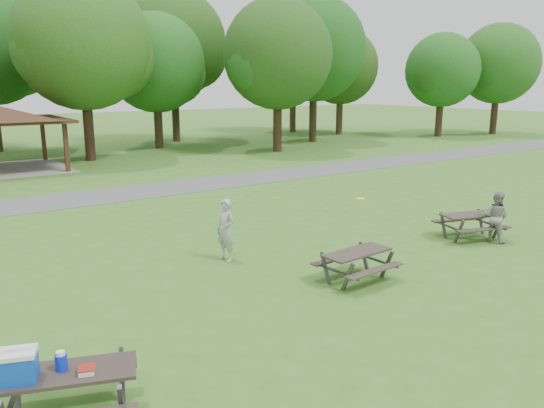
{
  "coord_description": "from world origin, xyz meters",
  "views": [
    {
      "loc": [
        -7.4,
        -8.05,
        4.66
      ],
      "look_at": [
        1.0,
        4.0,
        1.3
      ],
      "focal_mm": 35.0,
      "sensor_mm": 36.0,
      "label": 1
    }
  ],
  "objects_px": {
    "frisbee_catcher": "(496,217)",
    "picnic_table_near": "(51,377)",
    "picnic_table_middle": "(357,258)",
    "frisbee_thrower": "(226,230)"
  },
  "relations": [
    {
      "from": "frisbee_catcher",
      "to": "picnic_table_near",
      "type": "bearing_deg",
      "value": 89.6
    },
    {
      "from": "picnic_table_near",
      "to": "frisbee_catcher",
      "type": "relative_size",
      "value": 1.49
    },
    {
      "from": "picnic_table_middle",
      "to": "frisbee_thrower",
      "type": "bearing_deg",
      "value": 120.18
    },
    {
      "from": "picnic_table_near",
      "to": "picnic_table_middle",
      "type": "relative_size",
      "value": 1.25
    },
    {
      "from": "picnic_table_near",
      "to": "frisbee_thrower",
      "type": "relative_size",
      "value": 1.36
    },
    {
      "from": "picnic_table_near",
      "to": "picnic_table_middle",
      "type": "bearing_deg",
      "value": 12.94
    },
    {
      "from": "picnic_table_near",
      "to": "picnic_table_middle",
      "type": "height_order",
      "value": "picnic_table_near"
    },
    {
      "from": "picnic_table_middle",
      "to": "frisbee_catcher",
      "type": "height_order",
      "value": "frisbee_catcher"
    },
    {
      "from": "picnic_table_near",
      "to": "frisbee_catcher",
      "type": "bearing_deg",
      "value": 7.38
    },
    {
      "from": "picnic_table_near",
      "to": "frisbee_catcher",
      "type": "distance_m",
      "value": 13.12
    }
  ]
}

